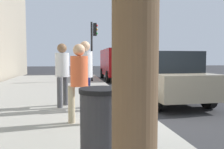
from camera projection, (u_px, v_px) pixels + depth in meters
ground_plane at (150, 121)px, 5.61m from camera, size 80.00×80.00×0.00m
sidewalk_slab at (22, 124)px, 5.08m from camera, size 28.00×6.00×0.15m
parking_meter at (117, 72)px, 6.33m from camera, size 0.36×0.12×1.41m
pedestrian_at_meter at (85, 69)px, 6.15m from camera, size 0.54×0.41×1.86m
pedestrian_bystander at (79, 78)px, 4.80m from camera, size 0.37×0.49×1.70m
parking_officer at (62, 69)px, 6.52m from camera, size 0.52×0.40×1.82m
parked_sedan_near at (164, 77)px, 8.12m from camera, size 4.42×2.01×1.77m
parked_van_far at (118, 62)px, 16.15m from camera, size 5.25×2.23×2.18m
traffic_signal at (93, 41)px, 13.84m from camera, size 0.24×0.44×3.60m
trash_bin at (102, 126)px, 2.98m from camera, size 0.59×0.59×1.01m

